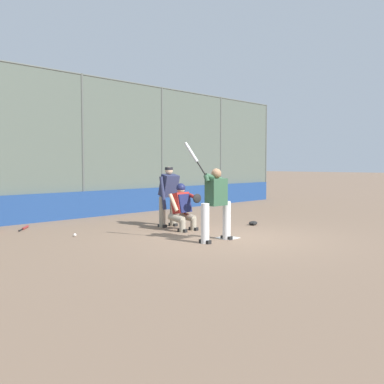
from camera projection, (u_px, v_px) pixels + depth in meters
The scene contains 11 objects.
ground_plane at pixel (227, 238), 10.54m from camera, with size 160.00×160.00×0.00m, color #7A604C.
home_plate_marker at pixel (227, 238), 10.54m from camera, with size 0.43×0.43×0.01m, color white.
backstop_fence at pixel (83, 143), 14.50m from camera, with size 21.04×0.08×4.64m.
padding_wall at pixel (85, 204), 14.56m from camera, with size 20.54×0.18×0.85m, color navy.
bleachers_beyond at pixel (56, 194), 17.04m from camera, with size 14.67×3.05×1.80m.
batter_at_plate at pixel (216, 202), 10.04m from camera, with size 1.05×0.62×2.22m.
catcher_behind_plate at pixel (183, 206), 11.70m from camera, with size 0.65×0.76×1.24m.
umpire_home at pixel (169, 195), 12.38m from camera, with size 0.67×0.43×1.66m.
spare_bat_near_backstop at pixel (25, 228), 11.99m from camera, with size 0.58×0.66×0.07m.
fielding_glove_on_dirt at pixel (253, 223), 12.77m from camera, with size 0.32×0.24×0.11m.
baseball_loose at pixel (75, 235), 10.77m from camera, with size 0.07×0.07×0.07m, color white.
Camera 1 is at (8.18, 6.56, 1.75)m, focal length 42.00 mm.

